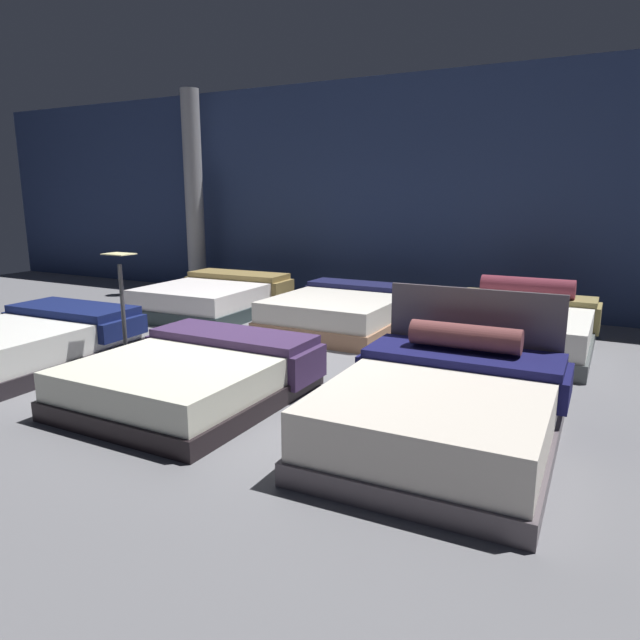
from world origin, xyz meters
name	(u,v)px	position (x,y,z in m)	size (l,w,h in m)	color
ground_plane	(267,367)	(0.00, 0.00, -0.01)	(18.00, 18.00, 0.02)	slate
showroom_back_wall	(399,194)	(0.00, 3.80, 1.75)	(18.00, 0.06, 3.50)	navy
bed_0	(32,343)	(-2.20, -1.09, 0.24)	(1.58, 1.98, 0.53)	black
bed_1	(194,376)	(-0.02, -1.12, 0.21)	(1.69, 1.90, 0.48)	black
bed_2	(443,409)	(2.16, -1.01, 0.27)	(1.60, 2.01, 1.00)	#574E53
bed_3	(214,298)	(-2.17, 1.92, 0.24)	(1.72, 2.10, 0.53)	#273336
bed_4	(343,312)	(-0.03, 1.89, 0.23)	(1.67, 1.98, 0.52)	#986E53
bed_5	(517,327)	(2.17, 1.95, 0.25)	(1.69, 2.03, 0.76)	#4B5152
price_sign	(124,327)	(-1.10, -0.85, 0.47)	(0.28, 0.24, 1.20)	#3F3F44
support_pillar	(194,194)	(-3.63, 3.30, 1.75)	(0.32, 0.32, 3.50)	#99999E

